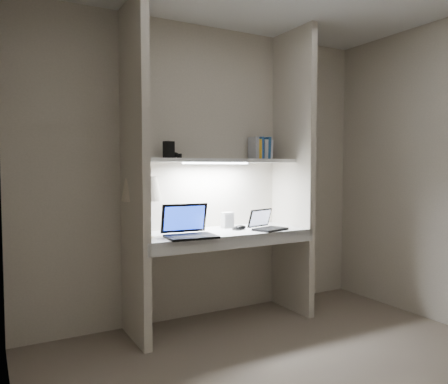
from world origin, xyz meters
TOP-DOWN VIEW (x-y plane):
  - back_wall at (0.00, 1.50)m, footprint 3.20×0.01m
  - alcove_panel_left at (-0.73, 1.23)m, footprint 0.06×0.55m
  - alcove_panel_right at (0.73, 1.23)m, footprint 0.06×0.55m
  - desk at (0.00, 1.23)m, footprint 1.40×0.55m
  - desk_apron at (0.00, 0.96)m, footprint 1.46×0.03m
  - shelf at (0.00, 1.32)m, footprint 1.40×0.36m
  - strip_light at (0.00, 1.32)m, footprint 0.60×0.04m
  - table_lamp at (-0.64, 1.34)m, footprint 0.31×0.31m
  - laptop_main at (-0.36, 1.09)m, footprint 0.39×0.34m
  - laptop_netbook at (0.36, 1.10)m, footprint 0.32×0.30m
  - speaker at (0.13, 1.36)m, footprint 0.10×0.07m
  - mouse at (0.18, 1.22)m, footprint 0.11×0.07m
  - cable_coil at (0.17, 1.23)m, footprint 0.11×0.11m
  - sticky_note at (-0.64, 1.22)m, footprint 0.10×0.10m
  - book_row at (0.50, 1.41)m, footprint 0.19×0.13m
  - shelf_box at (-0.41, 1.34)m, footprint 0.09×0.07m
  - shelf_gadget at (-0.36, 1.41)m, footprint 0.14×0.12m

SIDE VIEW (x-z plane):
  - desk_apron at x=0.00m, z-range 0.67..0.77m
  - desk at x=0.00m, z-range 0.73..0.77m
  - sticky_note at x=-0.64m, z-range 0.77..0.77m
  - cable_coil at x=0.17m, z-range 0.77..0.78m
  - mouse at x=0.18m, z-range 0.77..0.81m
  - laptop_netbook at x=0.36m, z-range 0.72..0.90m
  - laptop_main at x=-0.36m, z-range 0.70..0.95m
  - speaker at x=0.13m, z-range 0.77..0.91m
  - table_lamp at x=-0.64m, z-range 0.85..1.30m
  - back_wall at x=0.00m, z-range 0.00..2.50m
  - alcove_panel_left at x=-0.73m, z-range 0.00..2.50m
  - alcove_panel_right at x=0.73m, z-range 0.00..2.50m
  - strip_light at x=0.00m, z-range 1.32..1.34m
  - shelf at x=0.00m, z-range 1.34..1.36m
  - shelf_gadget at x=-0.36m, z-range 1.37..1.42m
  - shelf_box at x=-0.41m, z-range 1.36..1.50m
  - book_row at x=0.50m, z-range 1.36..1.56m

